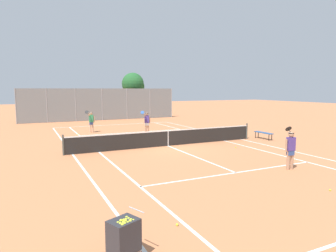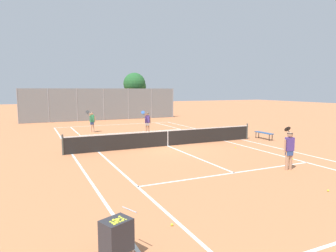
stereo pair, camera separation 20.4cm
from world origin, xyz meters
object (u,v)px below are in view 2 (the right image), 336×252
at_px(player_far_left, 92,121).
at_px(tennis_net, 168,138).
at_px(ball_cart, 117,235).
at_px(loose_tennis_ball_1, 78,134).
at_px(player_near_side, 289,148).
at_px(tree_behind_left, 135,85).
at_px(loose_tennis_ball_4, 235,148).
at_px(player_far_right, 147,121).
at_px(courtside_bench, 264,133).
at_px(loose_tennis_ball_2, 172,225).
at_px(loose_tennis_ball_3, 328,191).
at_px(loose_tennis_ball_0, 293,159).

bearing_deg(player_far_left, tennis_net, -68.67).
relative_size(ball_cart, loose_tennis_ball_1, 14.58).
height_order(ball_cart, player_near_side, player_near_side).
bearing_deg(tree_behind_left, loose_tennis_ball_4, -93.75).
distance_m(ball_cart, loose_tennis_ball_4, 12.40).
relative_size(ball_cart, player_far_right, 0.54).
height_order(tennis_net, player_far_right, player_far_right).
bearing_deg(loose_tennis_ball_4, courtside_bench, 24.97).
height_order(loose_tennis_ball_2, courtside_bench, courtside_bench).
bearing_deg(tree_behind_left, player_near_side, -94.96).
bearing_deg(tennis_net, player_near_side, -71.11).
height_order(player_near_side, loose_tennis_ball_2, player_near_side).
bearing_deg(loose_tennis_ball_1, player_near_side, -64.69).
xyz_separation_m(player_far_right, loose_tennis_ball_2, (-5.07, -14.90, -0.89)).
xyz_separation_m(player_near_side, loose_tennis_ball_1, (-6.55, 13.85, -0.89)).
height_order(player_far_right, tree_behind_left, tree_behind_left).
bearing_deg(loose_tennis_ball_1, tennis_net, -58.82).
relative_size(ball_cart, tree_behind_left, 0.18).
relative_size(player_near_side, loose_tennis_ball_3, 26.88).
distance_m(loose_tennis_ball_0, loose_tennis_ball_4, 3.54).
relative_size(loose_tennis_ball_3, loose_tennis_ball_4, 1.00).
bearing_deg(player_far_right, tennis_net, -97.85).
distance_m(loose_tennis_ball_0, loose_tennis_ball_1, 15.02).
bearing_deg(tennis_net, loose_tennis_ball_2, -114.32).
bearing_deg(ball_cart, player_far_left, 80.67).
relative_size(ball_cart, player_near_side, 0.54).
relative_size(player_near_side, loose_tennis_ball_1, 26.88).
bearing_deg(loose_tennis_ball_2, loose_tennis_ball_3, 0.82).
distance_m(player_far_left, loose_tennis_ball_0, 15.14).
height_order(loose_tennis_ball_4, courtside_bench, courtside_bench).
distance_m(tennis_net, tree_behind_left, 20.45).
distance_m(loose_tennis_ball_2, loose_tennis_ball_3, 5.80).
bearing_deg(player_far_left, loose_tennis_ball_4, -57.83).
distance_m(tennis_net, player_near_side, 7.37).
bearing_deg(courtside_bench, loose_tennis_ball_1, 146.20).
relative_size(player_far_left, loose_tennis_ball_4, 26.88).
distance_m(loose_tennis_ball_3, loose_tennis_ball_4, 7.49).
distance_m(player_far_right, loose_tennis_ball_1, 5.23).
xyz_separation_m(player_far_right, loose_tennis_ball_3, (0.72, -14.82, -0.89)).
relative_size(player_far_right, loose_tennis_ball_3, 26.88).
distance_m(player_far_left, loose_tennis_ball_3, 17.79).
distance_m(loose_tennis_ball_1, loose_tennis_ball_4, 11.78).
xyz_separation_m(loose_tennis_ball_2, loose_tennis_ball_3, (5.80, 0.08, 0.00)).
bearing_deg(courtside_bench, player_far_left, 140.39).
xyz_separation_m(loose_tennis_ball_1, loose_tennis_ball_4, (7.42, -9.15, 0.00)).
bearing_deg(player_near_side, tennis_net, 108.89).
distance_m(loose_tennis_ball_1, loose_tennis_ball_3, 17.35).
xyz_separation_m(loose_tennis_ball_3, loose_tennis_ball_4, (1.80, 7.27, 0.00)).
xyz_separation_m(ball_cart, courtside_bench, (12.92, 9.97, -0.13)).
height_order(loose_tennis_ball_3, tree_behind_left, tree_behind_left).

